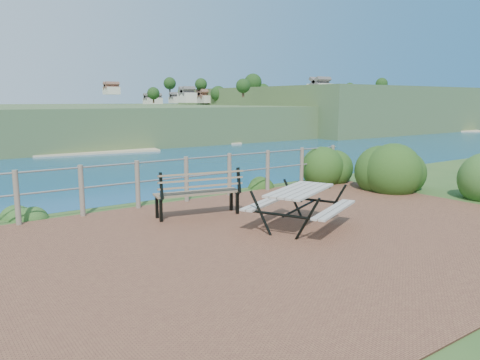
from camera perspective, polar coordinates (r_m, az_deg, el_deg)
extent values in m
cube|color=brown|center=(7.82, 5.57, -7.00)|extent=(10.00, 7.00, 0.12)
cylinder|color=#6B5B4C|center=(9.28, -25.55, -1.96)|extent=(0.10, 0.10, 1.00)
cylinder|color=#6B5B4C|center=(9.53, -18.75, -1.23)|extent=(0.10, 0.10, 1.00)
cylinder|color=#6B5B4C|center=(9.91, -12.38, -0.54)|extent=(0.10, 0.10, 1.00)
cylinder|color=#6B5B4C|center=(10.40, -6.55, 0.11)|extent=(0.10, 0.10, 1.00)
cylinder|color=#6B5B4C|center=(10.99, -1.30, 0.69)|extent=(0.10, 0.10, 1.00)
cylinder|color=#6B5B4C|center=(11.67, 3.39, 1.20)|extent=(0.10, 0.10, 1.00)
cylinder|color=#6B5B4C|center=(12.41, 7.53, 1.64)|extent=(0.10, 0.10, 1.00)
cylinder|color=#6B5B4C|center=(13.22, 11.19, 2.03)|extent=(0.10, 0.10, 1.00)
cylinder|color=slate|center=(10.34, -6.60, 2.57)|extent=(9.40, 0.04, 0.04)
cylinder|color=slate|center=(10.39, -6.55, 0.38)|extent=(9.40, 0.04, 0.04)
cube|color=#436633|center=(259.95, -1.50, 7.88)|extent=(260.00, 180.00, 12.00)
cube|color=#436633|center=(269.94, 14.17, 8.51)|extent=(160.00, 120.00, 20.00)
cube|color=beige|center=(188.34, 10.55, 5.28)|extent=(209.53, 114.73, 0.50)
cube|color=#A19B91|center=(8.22, 7.32, -1.25)|extent=(1.76, 1.29, 0.04)
cube|color=#A19B91|center=(8.28, 7.28, -3.10)|extent=(1.58, 0.90, 0.04)
cube|color=#A19B91|center=(8.28, 7.28, -3.10)|extent=(1.58, 0.90, 0.04)
cylinder|color=black|center=(8.29, 7.27, -3.41)|extent=(1.29, 0.63, 0.04)
cube|color=brown|center=(9.07, -5.19, -1.56)|extent=(1.71, 0.74, 0.04)
cube|color=brown|center=(9.02, -5.22, 0.25)|extent=(1.65, 0.46, 0.38)
cube|color=black|center=(9.12, -5.17, -2.97)|extent=(0.06, 0.07, 0.46)
cube|color=black|center=(9.12, -5.17, -2.97)|extent=(0.06, 0.07, 0.46)
cube|color=black|center=(9.12, -5.17, -2.97)|extent=(0.06, 0.07, 0.46)
cube|color=black|center=(9.12, -5.17, -2.97)|extent=(0.06, 0.07, 0.46)
ellipsoid|color=#234816|center=(12.53, 18.77, -1.13)|extent=(1.43, 1.43, 2.03)
ellipsoid|color=#234816|center=(13.33, 10.35, -0.14)|extent=(1.21, 1.21, 1.72)
ellipsoid|color=#224F1D|center=(10.02, -25.33, -4.18)|extent=(0.67, 0.67, 0.37)
ellipsoid|color=#234816|center=(12.34, 2.35, -0.77)|extent=(0.71, 0.71, 0.43)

